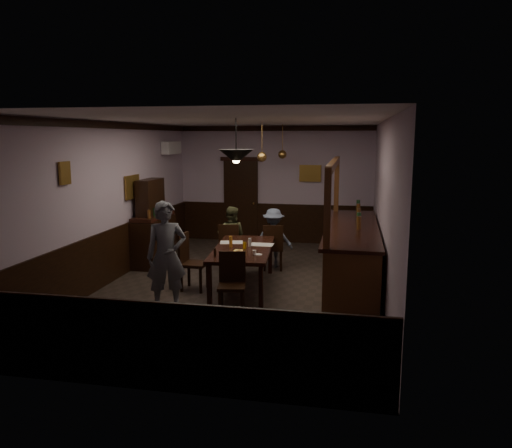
% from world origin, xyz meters
% --- Properties ---
extents(room, '(5.01, 8.01, 3.01)m').
position_xyz_m(room, '(0.00, 0.00, 1.50)').
color(room, '#2D2621').
rests_on(room, ground).
extents(dining_table, '(1.20, 2.28, 0.75)m').
position_xyz_m(dining_table, '(0.07, -0.15, 0.69)').
color(dining_table, black).
rests_on(dining_table, ground).
extents(chair_far_left, '(0.46, 0.46, 0.95)m').
position_xyz_m(chair_far_left, '(-0.49, 1.07, 0.52)').
color(chair_far_left, black).
rests_on(chair_far_left, ground).
extents(chair_far_right, '(0.48, 0.48, 0.95)m').
position_xyz_m(chair_far_right, '(0.40, 1.16, 0.52)').
color(chair_far_right, black).
rests_on(chair_far_right, ground).
extents(chair_near, '(0.48, 0.48, 0.96)m').
position_xyz_m(chair_near, '(0.18, -1.47, 0.52)').
color(chair_near, black).
rests_on(chair_near, ground).
extents(chair_side, '(0.46, 0.46, 1.02)m').
position_xyz_m(chair_side, '(-0.84, -0.43, 0.56)').
color(chair_side, black).
rests_on(chair_side, ground).
extents(person_standing, '(0.75, 0.65, 1.73)m').
position_xyz_m(person_standing, '(-0.86, -1.49, 0.87)').
color(person_standing, slate).
rests_on(person_standing, ground).
extents(person_seated_left, '(0.65, 0.53, 1.27)m').
position_xyz_m(person_seated_left, '(-0.52, 1.35, 0.64)').
color(person_seated_left, '#505231').
rests_on(person_seated_left, ground).
extents(person_seated_right, '(0.83, 0.52, 1.24)m').
position_xyz_m(person_seated_right, '(0.37, 1.43, 0.62)').
color(person_seated_right, slate).
rests_on(person_seated_right, ground).
extents(newspaper_left, '(0.48, 0.39, 0.01)m').
position_xyz_m(newspaper_left, '(-0.24, 0.22, 0.75)').
color(newspaper_left, silver).
rests_on(newspaper_left, dining_table).
extents(newspaper_right, '(0.42, 0.30, 0.01)m').
position_xyz_m(newspaper_right, '(0.36, 0.12, 0.75)').
color(newspaper_right, silver).
rests_on(newspaper_right, dining_table).
extents(napkin, '(0.16, 0.16, 0.00)m').
position_xyz_m(napkin, '(0.04, -0.42, 0.75)').
color(napkin, '#FFE05D').
rests_on(napkin, dining_table).
extents(saucer, '(0.15, 0.15, 0.01)m').
position_xyz_m(saucer, '(0.44, -0.67, 0.76)').
color(saucer, white).
rests_on(saucer, dining_table).
extents(coffee_cup, '(0.09, 0.09, 0.07)m').
position_xyz_m(coffee_cup, '(0.38, -0.70, 0.80)').
color(coffee_cup, white).
rests_on(coffee_cup, saucer).
extents(pastry_plate, '(0.22, 0.22, 0.01)m').
position_xyz_m(pastry_plate, '(0.05, -0.68, 0.76)').
color(pastry_plate, white).
rests_on(pastry_plate, dining_table).
extents(pastry_ring_a, '(0.13, 0.13, 0.04)m').
position_xyz_m(pastry_ring_a, '(0.01, -0.76, 0.79)').
color(pastry_ring_a, '#C68C47').
rests_on(pastry_ring_a, pastry_plate).
extents(pastry_ring_b, '(0.13, 0.13, 0.04)m').
position_xyz_m(pastry_ring_b, '(0.11, -0.64, 0.79)').
color(pastry_ring_b, '#C68C47').
rests_on(pastry_ring_b, pastry_plate).
extents(soda_can, '(0.07, 0.07, 0.12)m').
position_xyz_m(soda_can, '(0.12, -0.25, 0.81)').
color(soda_can, gold).
rests_on(soda_can, dining_table).
extents(beer_glass, '(0.06, 0.06, 0.20)m').
position_xyz_m(beer_glass, '(-0.15, -0.16, 0.85)').
color(beer_glass, '#BF721E').
rests_on(beer_glass, dining_table).
extents(water_glass, '(0.06, 0.06, 0.15)m').
position_xyz_m(water_glass, '(0.17, -0.05, 0.82)').
color(water_glass, silver).
rests_on(water_glass, dining_table).
extents(pepper_mill, '(0.04, 0.04, 0.14)m').
position_xyz_m(pepper_mill, '(-0.24, -0.91, 0.82)').
color(pepper_mill, black).
rests_on(pepper_mill, dining_table).
extents(sideboard, '(0.49, 1.38, 1.83)m').
position_xyz_m(sideboard, '(-2.21, 1.21, 0.73)').
color(sideboard, black).
rests_on(sideboard, ground).
extents(bar_counter, '(0.95, 4.08, 2.29)m').
position_xyz_m(bar_counter, '(1.99, 0.49, 0.58)').
color(bar_counter, '#482913').
rests_on(bar_counter, ground).
extents(door_back, '(0.90, 0.06, 2.10)m').
position_xyz_m(door_back, '(-0.90, 3.95, 1.05)').
color(door_back, black).
rests_on(door_back, ground).
extents(ac_unit, '(0.20, 0.85, 0.30)m').
position_xyz_m(ac_unit, '(-2.38, 2.90, 2.45)').
color(ac_unit, white).
rests_on(ac_unit, ground).
extents(picture_left_small, '(0.04, 0.28, 0.36)m').
position_xyz_m(picture_left_small, '(-2.46, -1.60, 2.15)').
color(picture_left_small, olive).
rests_on(picture_left_small, ground).
extents(picture_left_large, '(0.04, 0.62, 0.48)m').
position_xyz_m(picture_left_large, '(-2.46, 0.80, 1.70)').
color(picture_left_large, olive).
rests_on(picture_left_large, ground).
extents(picture_back, '(0.55, 0.04, 0.42)m').
position_xyz_m(picture_back, '(0.90, 3.96, 1.80)').
color(picture_back, olive).
rests_on(picture_back, ground).
extents(pendant_iron, '(0.56, 0.56, 0.71)m').
position_xyz_m(pendant_iron, '(0.14, -0.95, 2.40)').
color(pendant_iron, black).
rests_on(pendant_iron, ground).
extents(pendant_brass_mid, '(0.20, 0.20, 0.81)m').
position_xyz_m(pendant_brass_mid, '(0.10, 1.55, 2.30)').
color(pendant_brass_mid, '#BF8C3F').
rests_on(pendant_brass_mid, ground).
extents(pendant_brass_far, '(0.20, 0.20, 0.81)m').
position_xyz_m(pendant_brass_far, '(0.30, 3.14, 2.30)').
color(pendant_brass_far, '#BF8C3F').
rests_on(pendant_brass_far, ground).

